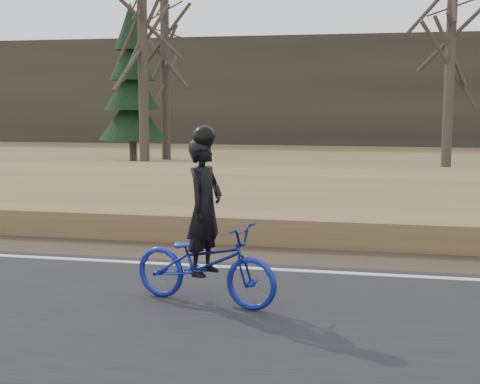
# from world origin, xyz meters

# --- Properties ---
(ground) EXTENTS (120.00, 120.00, 0.00)m
(ground) POSITION_xyz_m (0.00, 0.00, 0.00)
(ground) COLOR olive
(ground) RESTS_ON ground
(road) EXTENTS (120.00, 6.00, 0.06)m
(road) POSITION_xyz_m (0.00, -2.50, 0.03)
(road) COLOR black
(road) RESTS_ON ground
(edge_line) EXTENTS (120.00, 0.12, 0.01)m
(edge_line) POSITION_xyz_m (0.00, 0.20, 0.07)
(edge_line) COLOR silver
(edge_line) RESTS_ON road
(shoulder) EXTENTS (120.00, 1.60, 0.04)m
(shoulder) POSITION_xyz_m (0.00, 1.20, 0.02)
(shoulder) COLOR #473A2B
(shoulder) RESTS_ON ground
(embankment) EXTENTS (120.00, 5.00, 0.44)m
(embankment) POSITION_xyz_m (0.00, 4.20, 0.22)
(embankment) COLOR olive
(embankment) RESTS_ON ground
(ballast) EXTENTS (120.00, 3.00, 0.45)m
(ballast) POSITION_xyz_m (0.00, 8.00, 0.23)
(ballast) COLOR slate
(ballast) RESTS_ON ground
(railroad) EXTENTS (120.00, 2.40, 0.29)m
(railroad) POSITION_xyz_m (0.00, 8.00, 0.53)
(railroad) COLOR black
(railroad) RESTS_ON ballast
(treeline_backdrop) EXTENTS (120.00, 4.00, 6.00)m
(treeline_backdrop) POSITION_xyz_m (0.00, 30.00, 3.00)
(treeline_backdrop) COLOR #383328
(treeline_backdrop) RESTS_ON ground
(cyclist) EXTENTS (1.91, 1.05, 2.06)m
(cyclist) POSITION_xyz_m (0.45, -1.50, 0.70)
(cyclist) COLOR navy
(cyclist) RESTS_ON road
(bare_tree_left) EXTENTS (0.36, 0.36, 6.85)m
(bare_tree_left) POSITION_xyz_m (-6.29, 17.88, 3.43)
(bare_tree_left) COLOR #493F35
(bare_tree_left) RESTS_ON ground
(bare_tree_near_left) EXTENTS (0.36, 0.36, 8.05)m
(bare_tree_near_left) POSITION_xyz_m (-5.90, 14.14, 4.02)
(bare_tree_near_left) COLOR #493F35
(bare_tree_near_left) RESTS_ON ground
(bare_tree_center) EXTENTS (0.36, 0.36, 7.73)m
(bare_tree_center) POSITION_xyz_m (4.76, 15.95, 3.87)
(bare_tree_center) COLOR #493F35
(bare_tree_center) RESTS_ON ground
(conifer) EXTENTS (2.60, 2.60, 6.18)m
(conifer) POSITION_xyz_m (-7.03, 15.98, 2.92)
(conifer) COLOR #493F35
(conifer) RESTS_ON ground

